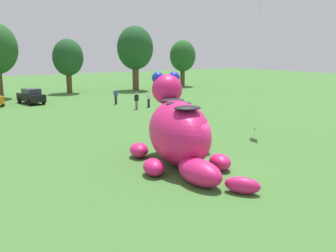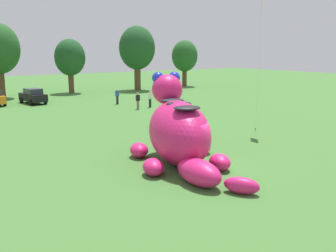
{
  "view_description": "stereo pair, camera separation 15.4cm",
  "coord_description": "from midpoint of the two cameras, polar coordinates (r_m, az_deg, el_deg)",
  "views": [
    {
      "loc": [
        -12.14,
        -14.31,
        5.93
      ],
      "look_at": [
        -0.77,
        2.33,
        1.86
      ],
      "focal_mm": 40.14,
      "sensor_mm": 36.0,
      "label": 1
    },
    {
      "loc": [
        -12.02,
        -14.4,
        5.93
      ],
      "look_at": [
        -0.77,
        2.33,
        1.86
      ],
      "focal_mm": 40.14,
      "sensor_mm": 36.0,
      "label": 2
    }
  ],
  "objects": [
    {
      "name": "ground_plane",
      "position": [
        19.68,
        5.91,
        -6.17
      ],
      "size": [
        160.0,
        160.0,
        0.0
      ],
      "primitive_type": "plane",
      "color": "#427533"
    },
    {
      "name": "giant_inflatable_creature",
      "position": [
        19.78,
        1.89,
        -0.86
      ],
      "size": [
        5.92,
        9.47,
        4.71
      ],
      "color": "#E01E6B",
      "rests_on": "ground"
    },
    {
      "name": "car_black",
      "position": [
        45.15,
        -19.72,
        4.31
      ],
      "size": [
        2.39,
        4.31,
        1.72
      ],
      "color": "black",
      "rests_on": "ground"
    },
    {
      "name": "tree_centre_left",
      "position": [
        54.64,
        -14.59,
        10.0
      ],
      "size": [
        4.23,
        4.23,
        7.5
      ],
      "color": "brown",
      "rests_on": "ground"
    },
    {
      "name": "tree_centre",
      "position": [
        56.99,
        -4.64,
        11.67
      ],
      "size": [
        5.34,
        5.34,
        9.48
      ],
      "color": "brown",
      "rests_on": "ground"
    },
    {
      "name": "tree_centre_right",
      "position": [
        63.29,
        2.62,
        10.54
      ],
      "size": [
        4.27,
        4.27,
        7.58
      ],
      "color": "brown",
      "rests_on": "ground"
    },
    {
      "name": "spectator_near_inflatable",
      "position": [
        42.36,
        -7.61,
        4.44
      ],
      "size": [
        0.38,
        0.26,
        1.71
      ],
      "color": "black",
      "rests_on": "ground"
    },
    {
      "name": "spectator_mid_field",
      "position": [
        38.4,
        -4.48,
        3.8
      ],
      "size": [
        0.38,
        0.26,
        1.71
      ],
      "color": "#726656",
      "rests_on": "ground"
    },
    {
      "name": "spectator_by_cars",
      "position": [
        39.8,
        -2.63,
        4.09
      ],
      "size": [
        0.38,
        0.26,
        1.71
      ],
      "color": "black",
      "rests_on": "ground"
    },
    {
      "name": "spectator_wandering",
      "position": [
        27.36,
        -0.4,
        0.73
      ],
      "size": [
        0.38,
        0.26,
        1.71
      ],
      "color": "#2D334C",
      "rests_on": "ground"
    }
  ]
}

